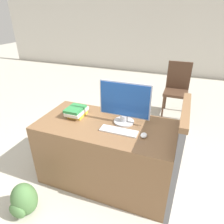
{
  "coord_description": "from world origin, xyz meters",
  "views": [
    {
      "loc": [
        0.72,
        -1.34,
        1.87
      ],
      "look_at": [
        0.09,
        0.34,
        0.95
      ],
      "focal_mm": 32.0,
      "sensor_mm": 36.0,
      "label": 1
    }
  ],
  "objects_px": {
    "keyboard": "(119,131)",
    "far_chair": "(177,86)",
    "book_stack": "(77,111)",
    "monitor": "(124,103)",
    "backpack": "(24,200)",
    "mouse": "(144,135)"
  },
  "relations": [
    {
      "from": "keyboard",
      "to": "far_chair",
      "type": "height_order",
      "value": "far_chair"
    },
    {
      "from": "keyboard",
      "to": "book_stack",
      "type": "xyz_separation_m",
      "value": [
        -0.57,
        0.15,
        0.05
      ]
    },
    {
      "from": "monitor",
      "to": "book_stack",
      "type": "distance_m",
      "value": 0.59
    },
    {
      "from": "backpack",
      "to": "far_chair",
      "type": "distance_m",
      "value": 3.16
    },
    {
      "from": "monitor",
      "to": "mouse",
      "type": "relative_size",
      "value": 6.21
    },
    {
      "from": "far_chair",
      "to": "mouse",
      "type": "bearing_deg",
      "value": -88.34
    },
    {
      "from": "far_chair",
      "to": "keyboard",
      "type": "bearing_deg",
      "value": -94.77
    },
    {
      "from": "mouse",
      "to": "backpack",
      "type": "xyz_separation_m",
      "value": [
        -1.02,
        -0.65,
        -0.61
      ]
    },
    {
      "from": "far_chair",
      "to": "monitor",
      "type": "bearing_deg",
      "value": -96.0
    },
    {
      "from": "book_stack",
      "to": "backpack",
      "type": "distance_m",
      "value": 1.05
    },
    {
      "from": "far_chair",
      "to": "book_stack",
      "type": "bearing_deg",
      "value": -109.42
    },
    {
      "from": "keyboard",
      "to": "far_chair",
      "type": "relative_size",
      "value": 0.38
    },
    {
      "from": "mouse",
      "to": "far_chair",
      "type": "distance_m",
      "value": 2.27
    },
    {
      "from": "backpack",
      "to": "far_chair",
      "type": "bearing_deg",
      "value": 67.77
    },
    {
      "from": "keyboard",
      "to": "book_stack",
      "type": "distance_m",
      "value": 0.59
    },
    {
      "from": "keyboard",
      "to": "mouse",
      "type": "xyz_separation_m",
      "value": [
        0.26,
        0.0,
        0.01
      ]
    },
    {
      "from": "backpack",
      "to": "far_chair",
      "type": "relative_size",
      "value": 0.37
    },
    {
      "from": "monitor",
      "to": "keyboard",
      "type": "bearing_deg",
      "value": -87.53
    },
    {
      "from": "monitor",
      "to": "far_chair",
      "type": "bearing_deg",
      "value": 78.24
    },
    {
      "from": "keyboard",
      "to": "backpack",
      "type": "bearing_deg",
      "value": -139.69
    },
    {
      "from": "book_stack",
      "to": "backpack",
      "type": "xyz_separation_m",
      "value": [
        -0.2,
        -0.8,
        -0.65
      ]
    },
    {
      "from": "backpack",
      "to": "far_chair",
      "type": "xyz_separation_m",
      "value": [
        1.19,
        2.9,
        0.38
      ]
    }
  ]
}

